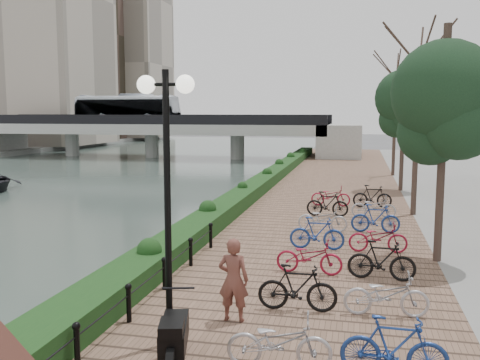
% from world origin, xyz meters
% --- Properties ---
extents(river_water, '(30.00, 130.00, 0.02)m').
position_xyz_m(river_water, '(-15.00, 25.00, 0.01)').
color(river_water, '#43534D').
rests_on(river_water, ground).
extents(promenade, '(8.00, 75.00, 0.50)m').
position_xyz_m(promenade, '(4.00, 17.50, 0.25)').
color(promenade, brown).
rests_on(promenade, ground).
extents(hedge, '(1.10, 56.00, 0.60)m').
position_xyz_m(hedge, '(0.60, 20.00, 0.80)').
color(hedge, '#143915').
rests_on(hedge, promenade).
extents(chain_fence, '(0.10, 14.10, 0.70)m').
position_xyz_m(chain_fence, '(1.40, 2.00, 0.85)').
color(chain_fence, black).
rests_on(chain_fence, promenade).
extents(lamppost, '(1.02, 0.32, 4.86)m').
position_xyz_m(lamppost, '(2.54, 2.22, 4.01)').
color(lamppost, black).
rests_on(lamppost, promenade).
extents(motorcycle, '(1.01, 1.91, 1.14)m').
position_xyz_m(motorcycle, '(2.95, 1.34, 1.07)').
color(motorcycle, black).
rests_on(motorcycle, promenade).
extents(pedestrian, '(0.62, 0.41, 1.69)m').
position_xyz_m(pedestrian, '(3.41, 3.53, 1.34)').
color(pedestrian, brown).
rests_on(pedestrian, promenade).
extents(bicycle_parking, '(2.40, 17.32, 1.00)m').
position_xyz_m(bicycle_parking, '(5.49, 9.59, 0.97)').
color(bicycle_parking, '#AFAEB3').
rests_on(bicycle_parking, promenade).
extents(street_trees, '(3.20, 37.12, 6.80)m').
position_xyz_m(street_trees, '(8.00, 12.68, 3.69)').
color(street_trees, '#33261E').
rests_on(street_trees, promenade).
extents(bridge, '(36.00, 10.77, 6.50)m').
position_xyz_m(bridge, '(-15.54, 45.00, 3.37)').
color(bridge, '#9D9E99').
rests_on(bridge, ground).
extents(far_buildings, '(35.00, 38.00, 38.00)m').
position_xyz_m(far_buildings, '(-41.66, 65.91, 16.12)').
color(far_buildings, '#AA9E8E').
rests_on(far_buildings, far_bank).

